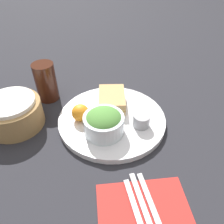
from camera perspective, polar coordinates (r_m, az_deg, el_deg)
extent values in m
plane|color=#232328|center=(0.68, 0.00, -2.43)|extent=(4.00, 4.00, 0.00)
cylinder|color=silver|center=(0.67, 0.00, -1.87)|extent=(0.33, 0.33, 0.02)
cube|color=tan|center=(0.71, -0.05, 2.43)|extent=(0.12, 0.09, 0.02)
cube|color=#E5C666|center=(0.70, -0.05, 3.24)|extent=(0.12, 0.09, 0.01)
cube|color=tan|center=(0.69, -0.06, 4.07)|extent=(0.12, 0.09, 0.02)
cylinder|color=silver|center=(0.60, -2.14, -3.23)|extent=(0.11, 0.11, 0.05)
ellipsoid|color=#4C8438|center=(0.59, -2.17, -2.09)|extent=(0.10, 0.10, 0.06)
cylinder|color=#99999E|center=(0.63, 7.67, -2.21)|extent=(0.05, 0.05, 0.04)
sphere|color=orange|center=(0.65, -8.27, -0.44)|extent=(0.05, 0.05, 0.05)
cylinder|color=#38190F|center=(0.77, -16.86, 7.53)|extent=(0.07, 0.07, 0.13)
cylinder|color=#997547|center=(0.71, -24.26, -0.52)|extent=(0.17, 0.17, 0.08)
cylinder|color=white|center=(0.68, -25.27, 2.33)|extent=(0.14, 0.14, 0.01)
cube|color=#B22823|center=(0.51, 8.48, -24.36)|extent=(0.15, 0.20, 0.00)
cube|color=silver|center=(0.51, 10.58, -23.59)|extent=(0.17, 0.03, 0.01)
cube|color=silver|center=(0.51, 8.53, -24.14)|extent=(0.18, 0.04, 0.01)
cube|color=silver|center=(0.50, 6.43, -24.68)|extent=(0.16, 0.03, 0.01)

